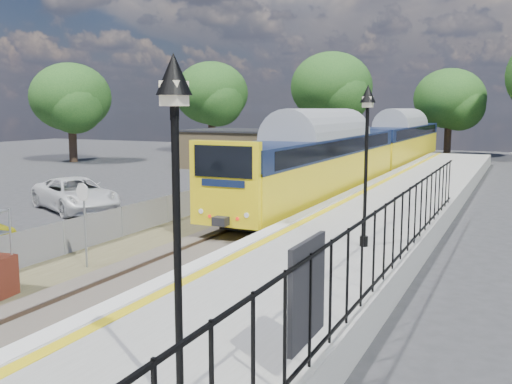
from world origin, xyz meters
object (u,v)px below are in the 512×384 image
Objects in this scene: train at (370,146)px; victorian_lamp_north at (367,128)px; car_white at (76,194)px; speed_sign at (84,212)px; victorian_lamp_south at (175,154)px.

victorian_lamp_north is at bearing -76.31° from train.
victorian_lamp_north is 16.31m from car_white.
victorian_lamp_north is 0.82× the size of car_white.
train is at bearing 93.52° from speed_sign.
victorian_lamp_south is at bearing -80.17° from train.
train is 19.76m from car_white.
car_white is at bearing 143.56° from speed_sign.
victorian_lamp_north is at bearing 91.15° from victorian_lamp_south.
speed_sign is at bearing 138.30° from victorian_lamp_south.
car_white is (-9.90, -17.03, -1.56)m from train.
victorian_lamp_south is at bearing -88.85° from victorian_lamp_north.
train is 7.24× the size of car_white.
victorian_lamp_south is 32.29m from train.
victorian_lamp_south is at bearing -107.98° from car_white.
speed_sign is 0.47× the size of car_white.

